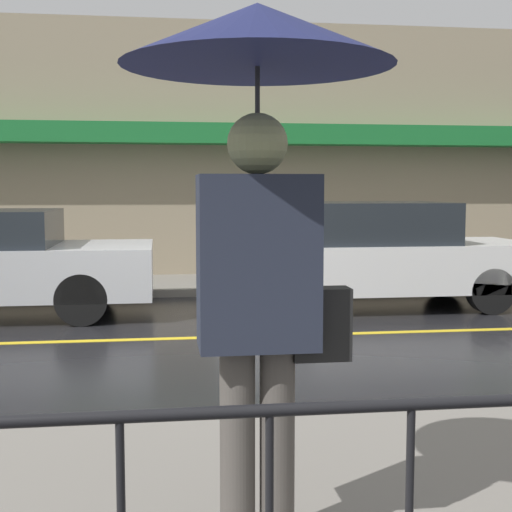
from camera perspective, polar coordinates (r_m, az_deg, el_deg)
ground_plane at (r=7.96m, az=-7.04°, el=-6.60°), size 80.00×80.00×0.00m
sidewalk_far at (r=11.90m, az=-7.32°, el=-2.32°), size 28.00×1.96×0.12m
lane_marking at (r=7.96m, az=-7.04°, el=-6.57°), size 25.20×0.12×0.01m
building_storefront at (r=12.91m, az=-7.49°, el=8.36°), size 28.00×0.85×4.60m
pedestrian at (r=2.88m, az=0.22°, el=9.97°), size 1.09×1.09×2.26m
car_white at (r=10.06m, az=9.27°, el=0.14°), size 4.32×1.75×1.46m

